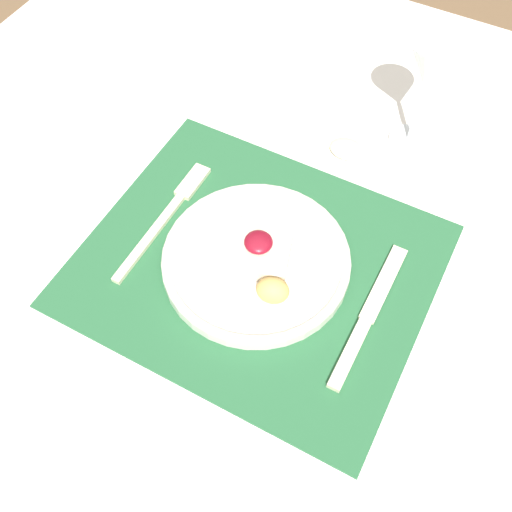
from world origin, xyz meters
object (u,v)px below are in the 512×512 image
(dinner_plate, at_px, (256,259))
(wine_glass_near, at_px, (430,71))
(fork, at_px, (169,212))
(spoon, at_px, (332,144))
(knife, at_px, (365,323))

(dinner_plate, bearing_deg, wine_glass_near, 72.27)
(fork, relative_size, wine_glass_near, 1.24)
(fork, height_order, spoon, spoon)
(knife, distance_m, spoon, 0.30)
(dinner_plate, relative_size, knife, 1.11)
(fork, xyz_separation_m, wine_glass_near, (0.24, 0.29, 0.12))
(spoon, bearing_deg, dinner_plate, -89.47)
(knife, bearing_deg, fork, 173.82)
(knife, height_order, spoon, spoon)
(dinner_plate, height_order, spoon, dinner_plate)
(dinner_plate, distance_m, knife, 0.16)
(spoon, bearing_deg, wine_glass_near, 33.81)
(dinner_plate, distance_m, wine_glass_near, 0.34)
(knife, relative_size, spoon, 1.09)
(wine_glass_near, bearing_deg, knife, -79.55)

